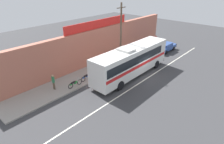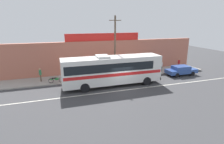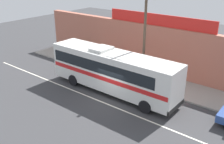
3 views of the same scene
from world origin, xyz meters
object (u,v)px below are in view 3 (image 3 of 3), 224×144
Objects in this scene: utility_pole at (144,39)px; pedestrian_by_curb at (77,50)px; intercity_bus at (112,69)px; motorcycle_purple at (96,64)px; motorcycle_orange at (81,61)px.

pedestrian_by_curb is at bearing 172.93° from utility_pole.
intercity_bus is 6.83× the size of pedestrian_by_curb.
motorcycle_purple is 3.98m from pedestrian_by_curb.
utility_pole reaches higher than motorcycle_orange.
motorcycle_orange is (-6.46, 2.76, -1.50)m from intercity_bus.
motorcycle_orange is 0.95× the size of motorcycle_purple.
pedestrian_by_curb is at bearing 154.38° from intercity_bus.
intercity_bus reaches higher than motorcycle_orange.
pedestrian_by_curb is (-8.28, 3.97, -0.91)m from intercity_bus.
intercity_bus reaches higher than pedestrian_by_curb.
pedestrian_by_curb reaches higher than motorcycle_orange.
motorcycle_purple is (-4.48, 2.95, -1.50)m from intercity_bus.
intercity_bus is 9.23m from pedestrian_by_curb.
motorcycle_orange is (-7.81, -0.02, -3.78)m from utility_pole.
utility_pole reaches higher than intercity_bus.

